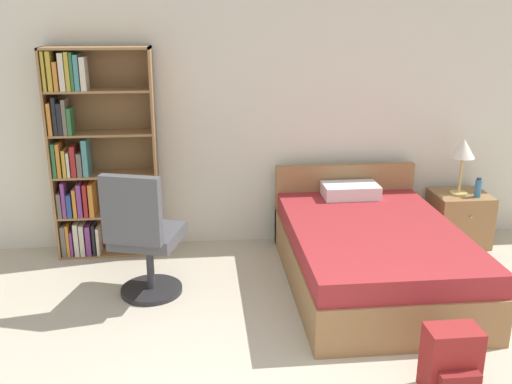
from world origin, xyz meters
name	(u,v)px	position (x,y,z in m)	size (l,w,h in m)	color
wall_back	(269,107)	(0.00, 3.23, 1.30)	(9.00, 0.06, 2.60)	silver
bookshelf	(90,156)	(-1.61, 3.03, 0.92)	(0.91, 0.28, 1.86)	olive
bed	(370,252)	(0.71, 2.19, 0.27)	(1.31, 1.96, 0.77)	olive
office_chair	(143,239)	(-1.09, 2.10, 0.50)	(0.60, 0.67, 1.05)	#232326
nightstand	(459,218)	(1.80, 2.92, 0.25)	(0.51, 0.47, 0.50)	olive
table_lamp	(463,152)	(1.76, 2.90, 0.91)	(0.21, 0.21, 0.53)	tan
water_bottle	(478,188)	(1.89, 2.81, 0.59)	(0.06, 0.06, 0.18)	teal
backpack_red	(451,363)	(0.77, 0.75, 0.20)	(0.31, 0.26, 0.42)	maroon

